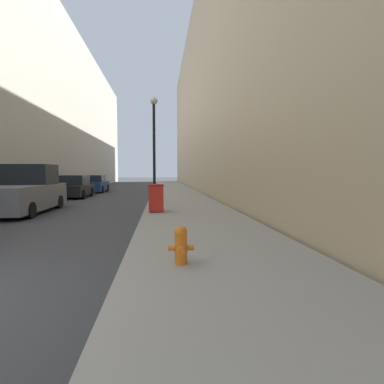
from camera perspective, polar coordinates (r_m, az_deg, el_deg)
The scene contains 9 objects.
sidewalk_right at distance 21.56m, azimuth -2.68°, elevation -0.76°, with size 3.90×60.00×0.15m.
building_left_glass at distance 33.33m, azimuth -32.28°, elevation 14.04°, with size 12.00×60.00×16.10m.
building_right_stone at distance 31.77m, azimuth 11.73°, elevation 17.25°, with size 12.00×60.00×18.45m.
fire_hydrant at distance 5.38m, azimuth -2.12°, elevation -9.90°, with size 0.46×0.35×0.67m.
trash_bin at distance 12.40m, azimuth -6.84°, elevation -1.07°, with size 0.61×0.67×1.14m.
lamppost at distance 16.81m, azimuth -7.24°, elevation 9.79°, with size 0.42×0.42×5.73m.
pickup_truck at distance 15.15m, azimuth -29.38°, elevation -0.09°, with size 2.24×5.29×2.14m.
parked_sedan_near at distance 22.62m, azimuth -21.47°, elevation 0.82°, with size 1.94×4.12×1.57m.
parked_sedan_far at distance 28.11m, azimuth -18.08°, elevation 1.40°, with size 1.98×4.24×1.53m.
Camera 1 is at (4.01, -3.46, 1.78)m, focal length 28.00 mm.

